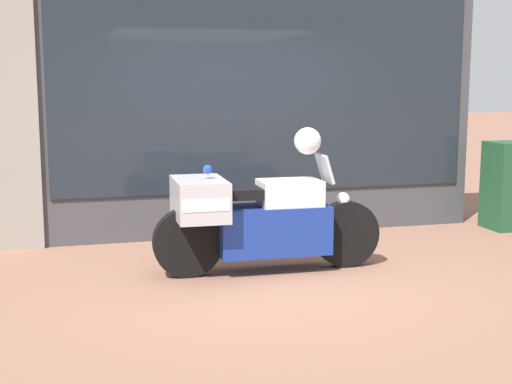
{
  "coord_description": "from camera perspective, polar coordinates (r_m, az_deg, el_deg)",
  "views": [
    {
      "loc": [
        -1.94,
        -6.46,
        1.89
      ],
      "look_at": [
        -0.01,
        0.66,
        0.72
      ],
      "focal_mm": 50.0,
      "sensor_mm": 36.0,
      "label": 1
    }
  ],
  "objects": [
    {
      "name": "ground_plane",
      "position": [
        7.0,
        1.5,
        -6.68
      ],
      "size": [
        60.0,
        60.0,
        0.0
      ],
      "primitive_type": "plane",
      "color": "#8E604C"
    },
    {
      "name": "shop_building",
      "position": [
        8.59,
        -5.16,
        7.6
      ],
      "size": [
        6.33,
        0.55,
        3.36
      ],
      "color": "#424247",
      "rests_on": "ground"
    },
    {
      "name": "window_display",
      "position": [
        8.92,
        0.3,
        -0.08
      ],
      "size": [
        4.9,
        0.3,
        2.05
      ],
      "color": "slate",
      "rests_on": "ground"
    },
    {
      "name": "paramedic_motorcycle",
      "position": [
        6.99,
        -0.17,
        -2.03
      ],
      "size": [
        2.3,
        0.79,
        1.16
      ],
      "rotation": [
        0.0,
        0.0,
        -0.03
      ],
      "color": "black",
      "rests_on": "ground"
    },
    {
      "name": "white_helmet",
      "position": [
        7.03,
        4.15,
        4.1
      ],
      "size": [
        0.27,
        0.27,
        0.27
      ],
      "primitive_type": "sphere",
      "color": "white",
      "rests_on": "paramedic_motorcycle"
    }
  ]
}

